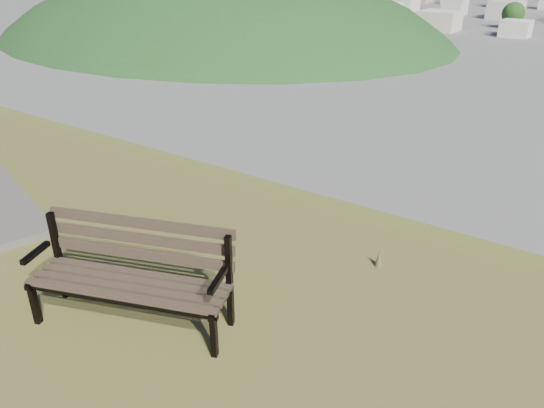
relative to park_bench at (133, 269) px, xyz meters
The scene contains 2 objects.
park_bench is the anchor object (origin of this frame).
green_wooded_hill 186.37m from the park_bench, 130.04° to the left, with size 184.79×147.83×92.39m.
Camera 1 is at (4.03, -0.98, 27.80)m, focal length 35.00 mm.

